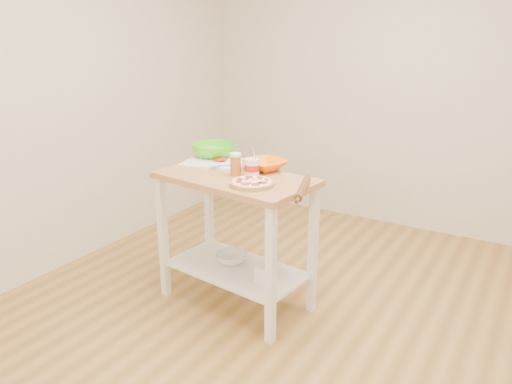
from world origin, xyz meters
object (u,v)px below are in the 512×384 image
object	(u,v)px
orange_bowl	(265,165)
beer_pint	(235,164)
shelf_bin	(266,274)
rolling_pin	(303,189)
cutting_board	(214,162)
shelf_glass_bowl	(232,258)
green_bowl	(214,151)
knife	(212,155)
prep_island	(235,215)
spatula	(221,166)
pizza	(252,183)
yogurt_tub	(252,167)

from	to	relation	value
orange_bowl	beer_pint	world-z (taller)	beer_pint
shelf_bin	rolling_pin	bearing A→B (deg)	-2.64
cutting_board	shelf_glass_bowl	xyz separation A→B (m)	(0.23, -0.14, -0.61)
green_bowl	shelf_glass_bowl	bearing A→B (deg)	-39.96
orange_bowl	shelf_glass_bowl	xyz separation A→B (m)	(-0.16, -0.18, -0.64)
knife	orange_bowl	world-z (taller)	orange_bowl
beer_pint	rolling_pin	size ratio (longest dim) A/B	0.38
prep_island	spatula	xyz separation A→B (m)	(-0.18, 0.10, 0.28)
orange_bowl	pizza	bearing A→B (deg)	-72.17
cutting_board	spatula	distance (m)	0.16
orange_bowl	shelf_bin	world-z (taller)	orange_bowl
rolling_pin	shelf_bin	size ratio (longest dim) A/B	3.39
knife	beer_pint	world-z (taller)	beer_pint
pizza	green_bowl	world-z (taller)	green_bowl
knife	shelf_glass_bowl	size ratio (longest dim) A/B	1.23
prep_island	shelf_glass_bowl	world-z (taller)	prep_island
spatula	prep_island	bearing A→B (deg)	-64.59
pizza	spatula	distance (m)	0.43
knife	prep_island	bearing A→B (deg)	-17.26
spatula	yogurt_tub	distance (m)	0.28
spatula	orange_bowl	xyz separation A→B (m)	(0.27, 0.13, 0.02)
shelf_bin	yogurt_tub	bearing A→B (deg)	146.37
pizza	beer_pint	xyz separation A→B (m)	(-0.20, 0.13, 0.06)
knife	green_bowl	distance (m)	0.03
shelf_bin	shelf_glass_bowl	bearing A→B (deg)	161.66
pizza	green_bowl	xyz separation A→B (m)	(-0.59, 0.43, 0.03)
green_bowl	yogurt_tub	distance (m)	0.55
knife	beer_pint	bearing A→B (deg)	-16.40
cutting_board	spatula	world-z (taller)	cutting_board
prep_island	cutting_board	size ratio (longest dim) A/B	2.29
prep_island	rolling_pin	distance (m)	0.59
orange_bowl	knife	bearing A→B (deg)	170.42
rolling_pin	cutting_board	bearing A→B (deg)	161.84
knife	orange_bowl	distance (m)	0.50
pizza	shelf_glass_bowl	xyz separation A→B (m)	(-0.27, 0.16, -0.62)
rolling_pin	orange_bowl	bearing A→B (deg)	144.55
yogurt_tub	shelf_bin	size ratio (longest dim) A/B	1.79
orange_bowl	beer_pint	size ratio (longest dim) A/B	1.87
spatula	shelf_glass_bowl	distance (m)	0.63
cutting_board	green_bowl	size ratio (longest dim) A/B	1.48
pizza	rolling_pin	xyz separation A→B (m)	(0.31, 0.04, 0.01)
beer_pint	yogurt_tub	xyz separation A→B (m)	(0.10, 0.04, -0.02)
orange_bowl	shelf_bin	xyz separation A→B (m)	(0.18, -0.29, -0.62)
prep_island	yogurt_tub	xyz separation A→B (m)	(0.09, 0.05, 0.32)
spatula	orange_bowl	bearing A→B (deg)	-10.33
pizza	beer_pint	bearing A→B (deg)	147.71
shelf_glass_bowl	rolling_pin	bearing A→B (deg)	-12.00
orange_bowl	shelf_bin	size ratio (longest dim) A/B	2.42
beer_pint	cutting_board	bearing A→B (deg)	149.16
knife	shelf_bin	bearing A→B (deg)	-8.81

